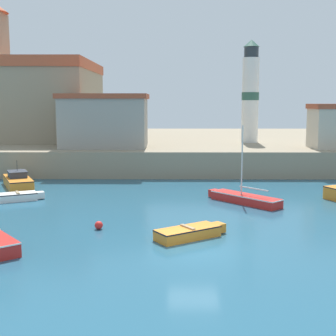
# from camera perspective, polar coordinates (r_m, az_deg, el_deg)

# --- Properties ---
(ground_plane) EXTENTS (200.00, 200.00, 0.00)m
(ground_plane) POSITION_cam_1_polar(r_m,az_deg,el_deg) (23.13, 3.15, -9.97)
(ground_plane) COLOR #235670
(quay_seawall) EXTENTS (120.00, 40.00, 2.54)m
(quay_seawall) POSITION_cam_1_polar(r_m,az_deg,el_deg) (63.48, 1.39, 2.69)
(quay_seawall) COLOR gray
(quay_seawall) RESTS_ON ground
(dinghy_white_3) EXTENTS (3.34, 2.30, 0.65)m
(dinghy_white_3) POSITION_cam_1_polar(r_m,az_deg,el_deg) (36.04, -17.67, -3.30)
(dinghy_white_3) COLOR white
(dinghy_white_3) RESTS_ON ground
(motorboat_orange_4) EXTENTS (3.94, 6.05, 2.27)m
(motorboat_orange_4) POSITION_cam_1_polar(r_m,az_deg,el_deg) (41.83, -17.85, -1.48)
(motorboat_orange_4) COLOR orange
(motorboat_orange_4) RESTS_ON ground
(sailboat_red_5) EXTENTS (4.83, 5.18, 5.56)m
(sailboat_red_5) POSITION_cam_1_polar(r_m,az_deg,el_deg) (33.86, 9.27, -3.63)
(sailboat_red_5) COLOR red
(sailboat_red_5) RESTS_ON ground
(dinghy_orange_7) EXTENTS (3.99, 3.13, 0.66)m
(dinghy_orange_7) POSITION_cam_1_polar(r_m,az_deg,el_deg) (25.01, 2.66, -7.82)
(dinghy_orange_7) COLOR orange
(dinghy_orange_7) RESTS_ON ground
(mooring_buoy) EXTENTS (0.47, 0.47, 0.47)m
(mooring_buoy) POSITION_cam_1_polar(r_m,az_deg,el_deg) (26.95, -8.44, -6.92)
(mooring_buoy) COLOR red
(mooring_buoy) RESTS_ON ground
(church) EXTENTS (15.09, 17.64, 17.13)m
(church) POSITION_cam_1_polar(r_m,az_deg,el_deg) (61.21, -15.02, 8.62)
(church) COLOR gray
(church) RESTS_ON quay_seawall
(lighthouse) EXTENTS (1.97, 1.97, 11.65)m
(lighthouse) POSITION_cam_1_polar(r_m,az_deg,el_deg) (55.21, 10.01, 8.95)
(lighthouse) COLOR silver
(lighthouse) RESTS_ON quay_seawall
(harbor_shed_mid_row) EXTENTS (9.01, 6.44, 5.47)m
(harbor_shed_mid_row) POSITION_cam_1_polar(r_m,az_deg,el_deg) (49.05, -7.73, 5.77)
(harbor_shed_mid_row) COLOR gray
(harbor_shed_mid_row) RESTS_ON quay_seawall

